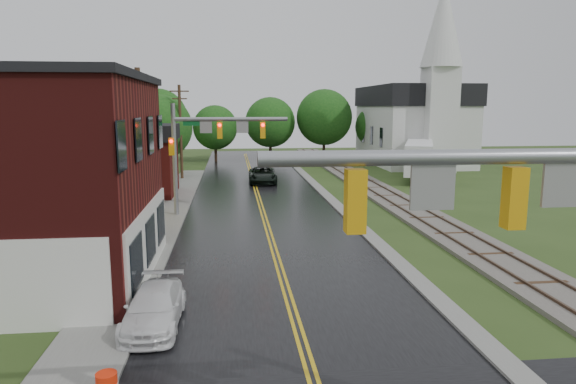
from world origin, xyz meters
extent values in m
cube|color=black|center=(0.00, 30.00, 0.00)|extent=(10.00, 90.00, 0.02)
cube|color=gray|center=(5.40, 35.00, 0.00)|extent=(0.80, 70.00, 0.12)
cube|color=gray|center=(-6.20, 25.00, 0.00)|extent=(2.40, 50.00, 0.12)
cube|color=silver|center=(-5.45, 15.00, 1.50)|extent=(0.10, 9.50, 3.00)
cube|color=tan|center=(-11.00, 26.00, 3.20)|extent=(8.00, 7.00, 6.40)
cube|color=#3F0F0C|center=(-10.00, 35.00, 2.20)|extent=(7.00, 6.00, 4.40)
cube|color=silver|center=(20.00, 55.00, 3.50)|extent=(10.00, 16.00, 7.00)
cube|color=black|center=(20.00, 55.00, 8.20)|extent=(10.40, 16.40, 2.40)
cube|color=silver|center=(20.00, 47.00, 5.50)|extent=(3.20, 3.20, 11.00)
cone|color=silver|center=(20.00, 47.00, 15.50)|extent=(4.40, 4.40, 9.00)
cube|color=#59544C|center=(10.00, 35.00, 0.10)|extent=(3.20, 80.00, 0.20)
cube|color=#4C3828|center=(9.28, 35.00, 0.24)|extent=(0.10, 80.00, 0.12)
cube|color=#4C3828|center=(10.72, 35.00, 0.24)|extent=(0.10, 80.00, 0.12)
cylinder|color=gray|center=(2.00, 2.00, 6.20)|extent=(7.20, 0.26, 0.26)
cube|color=orange|center=(2.72, 2.00, 5.50)|extent=(0.32, 0.30, 1.05)
cube|color=orange|center=(-0.02, 2.00, 5.50)|extent=(0.32, 0.30, 1.05)
cube|color=gray|center=(3.58, 2.00, 5.70)|extent=(0.75, 0.06, 0.75)
cube|color=gray|center=(1.28, 2.00, 5.70)|extent=(0.75, 0.06, 0.75)
cylinder|color=gray|center=(-5.60, 27.00, 3.60)|extent=(0.28, 0.28, 7.20)
cylinder|color=gray|center=(-2.00, 27.00, 6.20)|extent=(7.20, 0.26, 0.26)
cube|color=orange|center=(-2.72, 27.00, 5.50)|extent=(0.32, 0.30, 1.05)
cube|color=orange|center=(0.02, 27.00, 5.50)|extent=(0.32, 0.30, 1.05)
cube|color=gray|center=(-3.58, 27.00, 5.70)|extent=(0.75, 0.06, 0.75)
cube|color=gray|center=(-1.28, 27.00, 5.70)|extent=(0.75, 0.06, 0.75)
cube|color=#0C5926|center=(-4.30, 27.00, 5.95)|extent=(1.40, 0.04, 0.30)
sphere|color=#FF0C0C|center=(-2.72, 26.82, 5.83)|extent=(0.20, 0.20, 0.20)
cylinder|color=#382616|center=(-6.80, 22.00, 4.50)|extent=(0.28, 0.28, 9.00)
cube|color=#382616|center=(-6.80, 22.00, 8.40)|extent=(1.80, 0.12, 0.12)
cube|color=#382616|center=(-6.80, 22.00, 7.70)|extent=(1.40, 0.12, 0.12)
cylinder|color=#382616|center=(-6.80, 44.00, 4.50)|extent=(0.28, 0.28, 9.00)
cube|color=#382616|center=(-6.80, 44.00, 8.40)|extent=(1.80, 0.12, 0.12)
cube|color=#382616|center=(-6.80, 44.00, 7.70)|extent=(1.40, 0.12, 0.12)
cylinder|color=black|center=(-18.00, 32.00, 1.71)|extent=(0.36, 0.36, 3.42)
sphere|color=#174915|center=(-18.00, 32.00, 5.89)|extent=(7.60, 7.60, 7.60)
sphere|color=#174915|center=(-17.40, 31.60, 5.23)|extent=(5.32, 5.32, 5.32)
cylinder|color=black|center=(-14.00, 40.00, 1.35)|extent=(0.36, 0.36, 2.70)
sphere|color=#174915|center=(-14.00, 40.00, 4.65)|extent=(6.00, 6.00, 6.00)
sphere|color=#174915|center=(-13.40, 39.60, 4.12)|extent=(4.20, 4.20, 4.20)
cylinder|color=black|center=(-9.00, 46.00, 1.44)|extent=(0.36, 0.36, 2.88)
sphere|color=#174915|center=(-9.00, 46.00, 4.96)|extent=(6.40, 6.40, 6.40)
sphere|color=#174915|center=(-8.40, 45.60, 4.40)|extent=(4.48, 4.48, 4.48)
imported|color=black|center=(0.80, 40.71, 0.74)|extent=(2.54, 5.36, 1.48)
imported|color=white|center=(-4.57, 10.00, 0.61)|extent=(1.81, 4.26, 1.23)
cube|color=black|center=(16.13, 37.82, 0.40)|extent=(2.12, 1.77, 0.80)
cylinder|color=gray|center=(16.13, 44.78, 0.40)|extent=(0.16, 0.16, 0.80)
cube|color=white|center=(16.13, 42.00, 2.19)|extent=(6.27, 11.24, 2.78)
camera|label=1|loc=(-2.00, -6.02, 7.03)|focal=32.00mm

